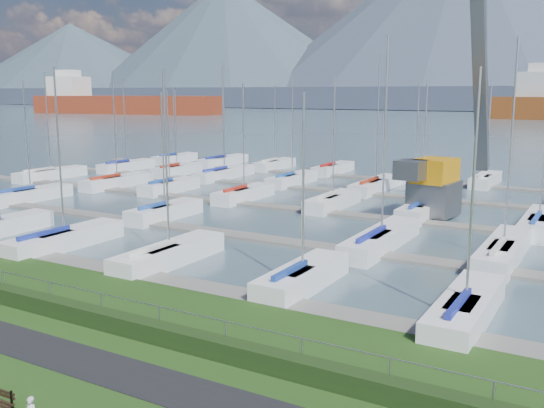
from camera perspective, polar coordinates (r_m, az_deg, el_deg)
The scene contains 7 objects.
path at distance 23.20m, azimuth -19.28°, elevation -13.23°, with size 160.00×2.00×0.04m, color black.
hedge at distance 24.69m, azimuth -14.72°, elevation -10.65°, with size 80.00×0.70×0.70m, color black.
fence at distance 24.67m, azimuth -14.15°, elevation -8.54°, with size 0.04×0.04×80.00m, color gray.
docks at distance 46.63m, azimuth 8.59°, elevation -1.17°, with size 90.00×41.60×0.25m.
crane at distance 48.12m, azimuth 16.11°, elevation 5.57°, with size 4.82×13.35×22.35m.
cargo_ship_west at distance 279.74m, azimuth -14.29°, elevation 9.05°, with size 88.20×31.59×21.50m.
sailboat_fleet at distance 49.23m, azimuth 8.76°, elevation 6.02°, with size 76.07×49.48×13.20m.
Camera 1 is at (16.41, -16.64, 9.11)m, focal length 40.00 mm.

